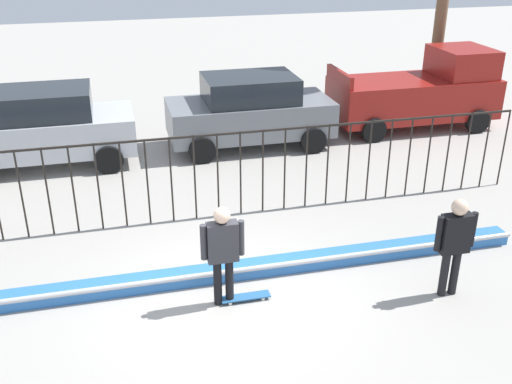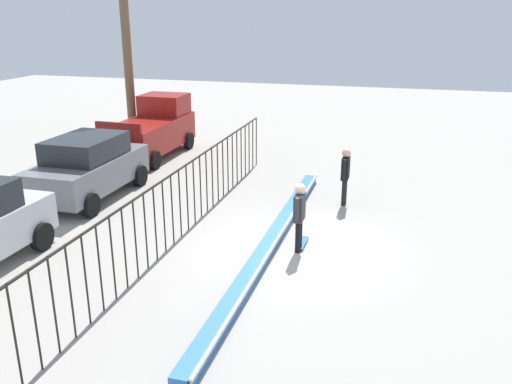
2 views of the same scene
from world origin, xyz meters
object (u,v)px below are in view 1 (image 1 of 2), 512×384
(parked_car_gray, at_px, (250,111))
(camera_operator, at_px, (455,239))
(skateboarder, at_px, (223,247))
(parked_car_silver, at_px, (44,127))
(skateboard, at_px, (246,297))
(pickup_truck, at_px, (420,92))

(parked_car_gray, bearing_deg, camera_operator, -80.10)
(skateboarder, distance_m, camera_operator, 3.64)
(parked_car_silver, bearing_deg, camera_operator, -47.68)
(skateboard, bearing_deg, skateboarder, 155.21)
(parked_car_silver, bearing_deg, skateboarder, -65.08)
(camera_operator, distance_m, parked_car_silver, 10.05)
(skateboard, height_order, camera_operator, camera_operator)
(skateboard, xyz_separation_m, parked_car_silver, (-3.44, 6.90, 0.91))
(skateboarder, height_order, camera_operator, camera_operator)
(skateboarder, bearing_deg, skateboard, -6.91)
(parked_car_silver, relative_size, parked_car_gray, 1.00)
(camera_operator, distance_m, parked_car_gray, 7.76)
(skateboard, bearing_deg, camera_operator, -33.21)
(skateboard, distance_m, pickup_truck, 10.18)
(skateboard, height_order, pickup_truck, pickup_truck)
(skateboarder, bearing_deg, parked_car_gray, 68.79)
(parked_car_silver, bearing_deg, pickup_truck, 3.50)
(parked_car_gray, bearing_deg, parked_car_silver, 179.95)
(skateboarder, relative_size, pickup_truck, 0.36)
(camera_operator, xyz_separation_m, parked_car_gray, (-1.48, 7.62, -0.05))
(camera_operator, height_order, parked_car_gray, parked_car_gray)
(parked_car_gray, xyz_separation_m, pickup_truck, (5.17, 0.40, 0.06))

